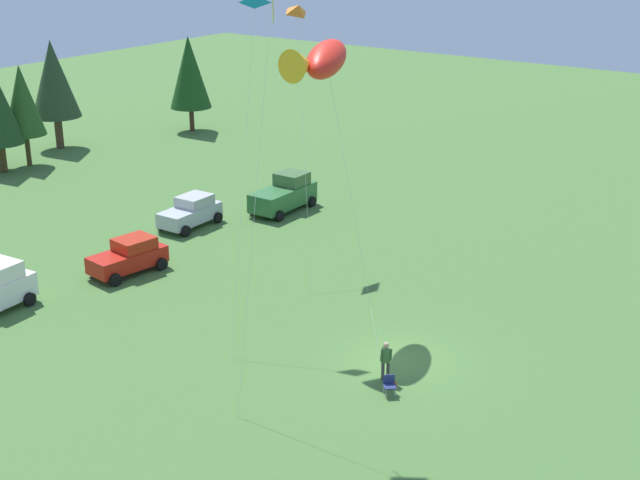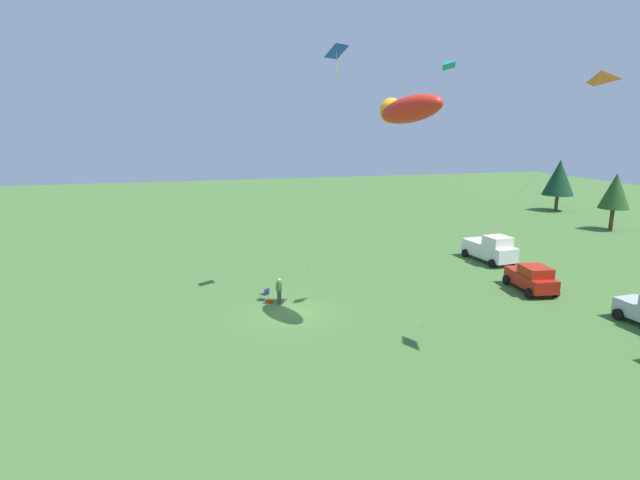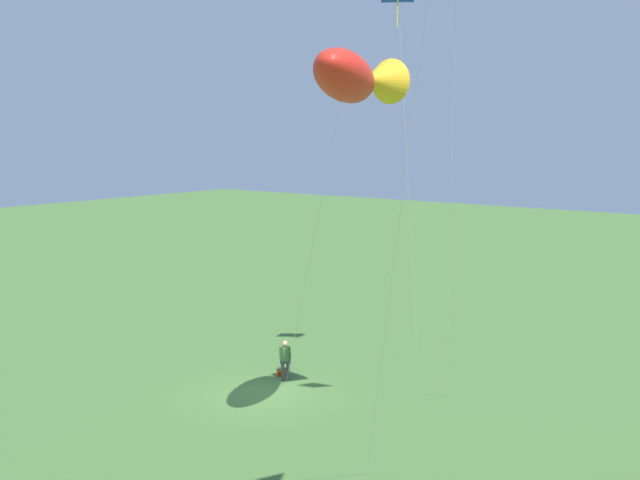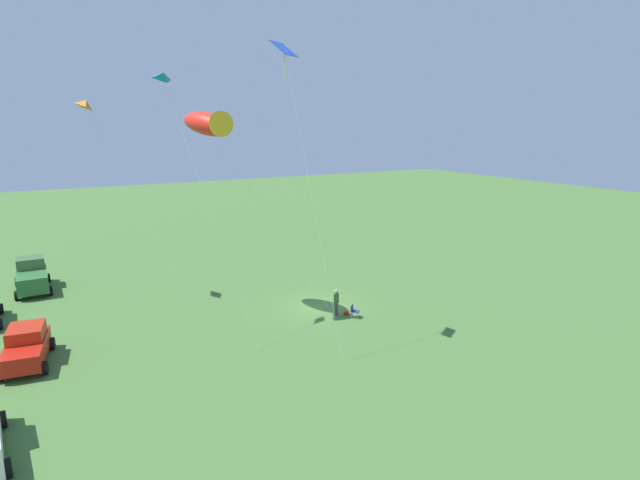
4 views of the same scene
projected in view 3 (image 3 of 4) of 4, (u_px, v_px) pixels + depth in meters
The scene contains 6 objects.
ground_plane at pixel (263, 394), 30.30m from camera, with size 160.00×160.00×0.00m, color #446D32.
person_kite_flyer at pixel (285, 357), 31.81m from camera, with size 0.50×0.50×1.74m.
folding_chair at pixel (286, 361), 33.06m from camera, with size 0.68×0.68×0.82m.
backpack_on_grass at pixel (280, 373), 32.54m from camera, with size 0.32×0.22×0.22m, color #B02D05.
kite_large_fish at pixel (353, 78), 22.89m from camera, with size 7.06×7.88×13.16m.
kite_diamond_blue at pixel (398, 0), 28.62m from camera, with size 4.93×2.00×16.28m.
Camera 3 is at (21.85, 19.36, 10.47)m, focal length 42.00 mm.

